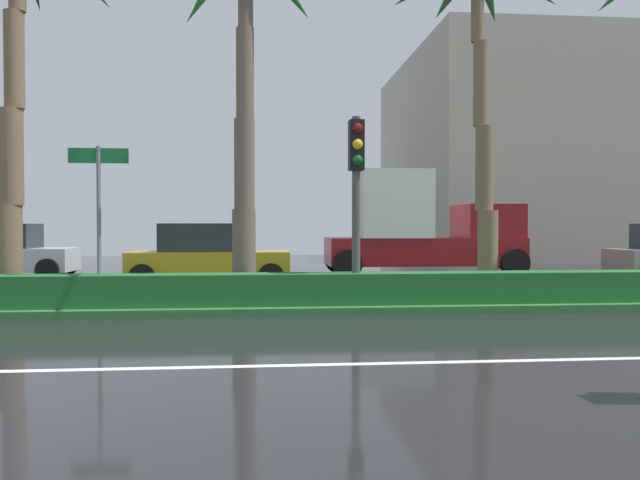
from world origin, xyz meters
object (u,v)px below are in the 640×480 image
Objects in this scene: street_name_sign at (99,203)px; car_in_traffic_second at (0,252)px; palm_tree_centre_right at (477,0)px; car_in_traffic_third at (208,256)px; box_truck_lead at (421,229)px; traffic_signal_median_right at (356,175)px.

street_name_sign reaches higher than car_in_traffic_second.
palm_tree_centre_right is 1.84× the size of car_in_traffic_third.
car_in_traffic_third is (-6.14, 3.92, -5.78)m from palm_tree_centre_right.
palm_tree_centre_right is at bearing -94.82° from box_truck_lead.
box_truck_lead is at bearing 85.18° from palm_tree_centre_right.
palm_tree_centre_right is at bearing -32.52° from car_in_traffic_third.
street_name_sign is at bearing -58.77° from car_in_traffic_second.
traffic_signal_median_right reaches higher than car_in_traffic_second.
street_name_sign is (-7.73, -1.38, -4.52)m from palm_tree_centre_right.
palm_tree_centre_right is 9.30m from car_in_traffic_third.
car_in_traffic_third is 0.67× the size of box_truck_lead.
traffic_signal_median_right is 13.09m from car_in_traffic_second.
palm_tree_centre_right is at bearing 27.36° from traffic_signal_median_right.
traffic_signal_median_right is at bearing -58.93° from car_in_traffic_third.
box_truck_lead is at bearing 67.99° from traffic_signal_median_right.
palm_tree_centre_right is 9.06m from street_name_sign.
car_in_traffic_third is at bearing 147.48° from palm_tree_centre_right.
palm_tree_centre_right reaches higher than car_in_traffic_second.
palm_tree_centre_right is 15.62m from car_in_traffic_second.
street_name_sign is at bearing 178.70° from traffic_signal_median_right.
street_name_sign is (-4.85, 0.11, -0.56)m from traffic_signal_median_right.
box_truck_lead is at bearing 25.47° from car_in_traffic_third.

